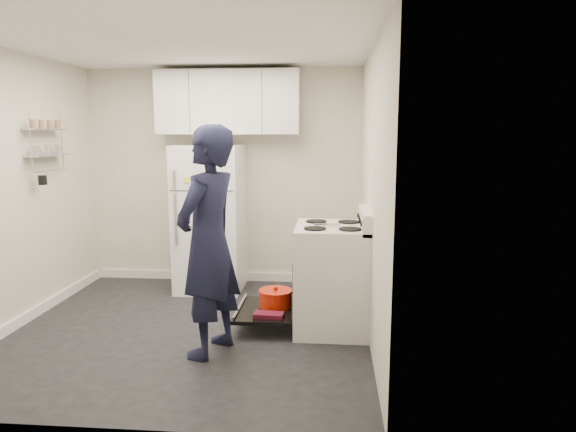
# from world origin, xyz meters

# --- Properties ---
(room) EXTENTS (3.21, 3.21, 2.51)m
(room) POSITION_xyz_m (-0.03, 0.03, 1.21)
(room) COLOR black
(room) RESTS_ON ground
(electric_range) EXTENTS (0.66, 0.76, 1.10)m
(electric_range) POSITION_xyz_m (1.26, 0.15, 0.47)
(electric_range) COLOR silver
(electric_range) RESTS_ON ground
(open_oven_door) EXTENTS (0.55, 0.70, 0.24)m
(open_oven_door) POSITION_xyz_m (0.71, 0.18, 0.20)
(open_oven_door) COLOR black
(open_oven_door) RESTS_ON ground
(refrigerator) EXTENTS (0.72, 0.74, 1.70)m
(refrigerator) POSITION_xyz_m (-0.10, 1.25, 0.82)
(refrigerator) COLOR white
(refrigerator) RESTS_ON ground
(upper_cabinets) EXTENTS (1.60, 0.33, 0.70)m
(upper_cabinets) POSITION_xyz_m (0.10, 1.43, 2.10)
(upper_cabinets) COLOR silver
(upper_cabinets) RESTS_ON room
(wall_shelf_rack) EXTENTS (0.14, 0.60, 0.61)m
(wall_shelf_rack) POSITION_xyz_m (-1.52, 0.49, 1.68)
(wall_shelf_rack) COLOR #B2B2B7
(wall_shelf_rack) RESTS_ON room
(person) EXTENTS (0.63, 0.77, 1.83)m
(person) POSITION_xyz_m (0.30, -0.47, 0.92)
(person) COLOR black
(person) RESTS_ON ground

